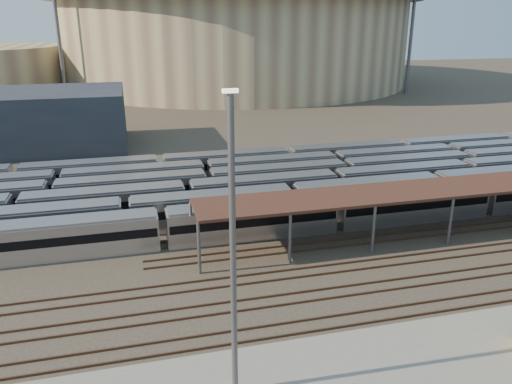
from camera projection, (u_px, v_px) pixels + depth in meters
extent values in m
plane|color=#383026|center=(288.00, 270.00, 46.24)|extent=(420.00, 420.00, 0.00)
cube|color=#A3A2A7|center=(336.00, 213.00, 54.81)|extent=(112.00, 2.90, 3.60)
cube|color=#A3A2A7|center=(293.00, 203.00, 57.83)|extent=(112.00, 2.90, 3.60)
cube|color=#A3A2A7|center=(188.00, 199.00, 58.96)|extent=(112.00, 2.90, 3.60)
cube|color=#A3A2A7|center=(208.00, 186.00, 63.52)|extent=(112.00, 2.90, 3.60)
cube|color=#A3A2A7|center=(206.00, 176.00, 67.45)|extent=(112.00, 2.90, 3.60)
cube|color=#A3A2A7|center=(288.00, 161.00, 74.31)|extent=(112.00, 2.90, 3.60)
cylinder|color=#58575C|center=(199.00, 249.00, 44.74)|extent=(0.30, 0.30, 5.00)
cylinder|color=#58575C|center=(191.00, 226.00, 49.68)|extent=(0.30, 0.30, 5.00)
cylinder|color=#58575C|center=(290.00, 239.00, 46.73)|extent=(0.30, 0.30, 5.00)
cylinder|color=#58575C|center=(274.00, 218.00, 51.67)|extent=(0.30, 0.30, 5.00)
cylinder|color=#58575C|center=(373.00, 230.00, 48.72)|extent=(0.30, 0.30, 5.00)
cylinder|color=#58575C|center=(350.00, 210.00, 53.65)|extent=(0.30, 0.30, 5.00)
cylinder|color=#58575C|center=(450.00, 221.00, 50.70)|extent=(0.30, 0.30, 5.00)
cylinder|color=#58575C|center=(421.00, 203.00, 55.64)|extent=(0.30, 0.30, 5.00)
cylinder|color=#58575C|center=(487.00, 197.00, 57.63)|extent=(0.30, 0.30, 5.00)
cube|color=#371C16|center=(474.00, 185.00, 53.29)|extent=(60.00, 6.00, 0.30)
cube|color=#4C3323|center=(294.00, 278.00, 44.61)|extent=(170.00, 0.12, 0.18)
cube|color=#4C3323|center=(289.00, 270.00, 45.98)|extent=(170.00, 0.12, 0.18)
cube|color=#4C3323|center=(309.00, 301.00, 40.95)|extent=(170.00, 0.12, 0.18)
cube|color=#4C3323|center=(303.00, 292.00, 42.32)|extent=(170.00, 0.12, 0.18)
cube|color=#4C3323|center=(327.00, 329.00, 37.29)|extent=(170.00, 0.12, 0.18)
cube|color=#4C3323|center=(320.00, 318.00, 38.66)|extent=(170.00, 0.12, 0.18)
cylinder|color=tan|center=(235.00, 41.00, 175.41)|extent=(116.00, 116.00, 28.00)
cube|color=#1E232D|center=(1.00, 121.00, 86.75)|extent=(42.00, 20.00, 10.00)
cylinder|color=#58575C|center=(58.00, 33.00, 133.90)|extent=(1.00, 1.00, 36.00)
cylinder|color=#58575C|center=(411.00, 32.00, 147.95)|extent=(1.00, 1.00, 36.00)
cylinder|color=#58575C|center=(132.00, 29.00, 184.26)|extent=(1.00, 1.00, 36.00)
cylinder|color=#58575C|center=(233.00, 259.00, 27.85)|extent=(0.36, 0.36, 18.37)
cube|color=#FFF2CC|center=(230.00, 91.00, 24.77)|extent=(0.80, 0.31, 0.20)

